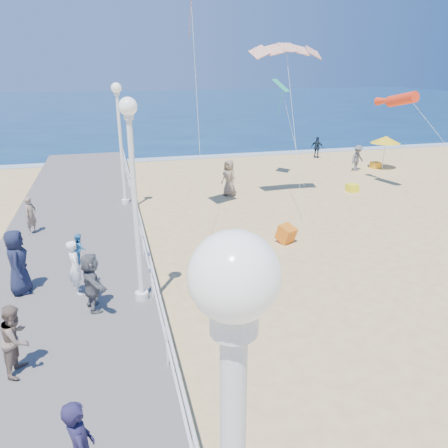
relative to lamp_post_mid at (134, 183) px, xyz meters
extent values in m
plane|color=#E3BF76|center=(5.35, 0.00, -3.66)|extent=(160.00, 160.00, 0.00)
cube|color=#0D2A4F|center=(5.35, 65.00, -3.65)|extent=(160.00, 90.00, 0.05)
cube|color=silver|center=(5.35, 20.50, -3.63)|extent=(160.00, 1.20, 0.04)
cube|color=slate|center=(-2.15, 0.00, -3.46)|extent=(5.00, 44.00, 0.40)
cube|color=white|center=(0.30, 0.00, -2.21)|extent=(0.05, 42.00, 0.06)
cube|color=white|center=(0.30, 0.00, -2.71)|extent=(0.05, 42.00, 0.04)
sphere|color=white|center=(0.00, -9.00, 1.84)|extent=(0.44, 0.44, 0.44)
cylinder|color=white|center=(0.00, 0.00, -3.16)|extent=(0.36, 0.36, 0.20)
cylinder|color=white|center=(0.00, 0.00, -0.81)|extent=(0.14, 0.14, 4.70)
sphere|color=white|center=(0.00, 0.00, 1.84)|extent=(0.44, 0.44, 0.44)
cylinder|color=white|center=(0.00, 9.00, -3.16)|extent=(0.36, 0.36, 0.20)
cylinder|color=white|center=(0.00, 9.00, -0.81)|extent=(0.14, 0.14, 4.70)
sphere|color=white|center=(0.00, 9.00, 1.84)|extent=(0.44, 0.44, 0.44)
imported|color=white|center=(-1.69, 0.78, -2.47)|extent=(0.50, 0.65, 1.58)
imported|color=#3381C1|center=(-1.54, 0.93, -1.99)|extent=(0.41, 0.48, 0.85)
imported|color=#806858|center=(-2.68, -2.37, -2.49)|extent=(0.73, 0.86, 1.54)
imported|color=#181D36|center=(-3.22, 1.23, -2.33)|extent=(0.63, 0.93, 1.86)
imported|color=slate|center=(-1.25, -0.23, -2.47)|extent=(0.80, 1.54, 1.58)
imported|color=#87715D|center=(-3.57, 6.04, -2.55)|extent=(0.56, 0.62, 1.42)
imported|color=#59595E|center=(14.75, 13.73, -2.84)|extent=(1.21, 0.97, 1.64)
imported|color=#182636|center=(14.09, 18.11, -2.89)|extent=(0.92, 0.88, 1.54)
imported|color=#846F5B|center=(5.31, 10.34, -2.72)|extent=(0.95, 1.09, 1.88)
cube|color=red|center=(5.73, 3.62, -3.36)|extent=(0.81, 0.88, 0.74)
cylinder|color=white|center=(16.64, 13.73, -2.76)|extent=(0.05, 0.05, 1.80)
cone|color=yellow|center=(16.64, 13.73, -1.75)|extent=(1.90, 1.90, 0.45)
cube|color=yellow|center=(11.92, 9.40, -3.46)|extent=(0.55, 0.55, 0.40)
cube|color=#FDAD1A|center=(16.35, 14.06, -3.46)|extent=(0.55, 0.55, 0.40)
cylinder|color=red|center=(13.98, 9.01, 1.12)|extent=(1.05, 2.91, 1.13)
cube|color=#27B67A|center=(9.08, 13.15, 1.67)|extent=(1.29, 1.35, 0.68)
camera|label=1|loc=(-0.51, -10.73, 2.76)|focal=35.00mm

